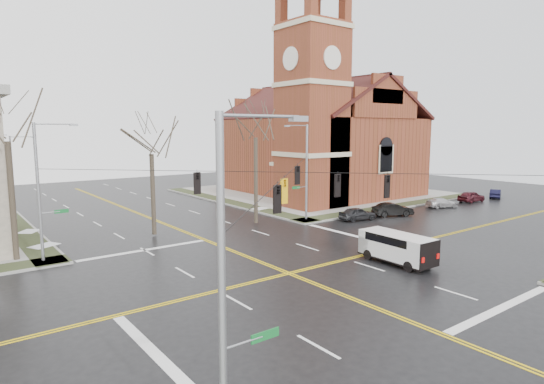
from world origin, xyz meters
TOP-DOWN VIEW (x-y plane):
  - ground at (0.00, 0.00)m, footprint 120.00×120.00m
  - sidewalks at (0.00, 0.00)m, footprint 80.00×80.00m
  - road_markings at (0.00, 0.00)m, footprint 100.00×100.00m
  - church at (24.76, 24.78)m, footprint 24.28×27.48m
  - signal_pole_ne at (11.32, 11.50)m, footprint 2.75×0.22m
  - signal_pole_nw at (-11.32, 11.50)m, footprint 2.75×0.22m
  - signal_pole_sw at (-11.32, -11.50)m, footprint 2.75×0.22m
  - span_wires at (0.00, 0.00)m, footprint 23.02×23.02m
  - traffic_signals at (-0.00, -0.67)m, footprint 8.21×8.26m
  - streetlight_north_a at (-10.65, 28.00)m, footprint 2.30×0.20m
  - cargo_van at (6.99, -2.38)m, footprint 2.12×5.17m
  - parked_car_a at (15.58, 8.67)m, footprint 3.94×2.16m
  - parked_car_b at (20.00, 7.96)m, footprint 4.31×2.92m
  - parked_car_c at (28.53, 7.92)m, footprint 3.95×2.64m
  - parked_car_d at (34.91, 8.03)m, footprint 3.98×1.72m
  - parked_car_e at (40.30, 7.81)m, footprint 3.69×2.56m
  - tree_nw_far at (-12.85, 12.88)m, footprint 4.00×4.00m
  - tree_nw_near at (-2.66, 14.28)m, footprint 4.00×4.00m
  - tree_ne at (6.66, 12.99)m, footprint 4.00×4.00m

SIDE VIEW (x-z plane):
  - ground at x=0.00m, z-range 0.00..0.00m
  - road_markings at x=0.00m, z-range 0.00..0.01m
  - sidewalks at x=0.00m, z-range -0.01..0.16m
  - parked_car_c at x=28.53m, z-range 0.00..1.06m
  - parked_car_e at x=40.30m, z-range 0.00..1.15m
  - parked_car_a at x=15.58m, z-range 0.00..1.27m
  - parked_car_d at x=34.91m, z-range 0.00..1.34m
  - parked_car_b at x=20.00m, z-range 0.00..1.34m
  - cargo_van at x=6.99m, z-range 0.18..2.12m
  - streetlight_north_a at x=-10.65m, z-range 0.47..8.47m
  - signal_pole_ne at x=11.32m, z-range 0.45..9.45m
  - signal_pole_nw at x=-11.32m, z-range 0.45..9.45m
  - signal_pole_sw at x=-11.32m, z-range 0.45..9.45m
  - traffic_signals at x=0.00m, z-range 4.80..6.10m
  - span_wires at x=0.00m, z-range 6.18..6.22m
  - tree_nw_near at x=-2.66m, z-range 2.23..12.10m
  - church at x=24.76m, z-range -5.32..22.18m
  - tree_nw_far at x=-12.85m, z-range 2.61..14.31m
  - tree_ne at x=6.66m, z-range 2.62..14.35m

